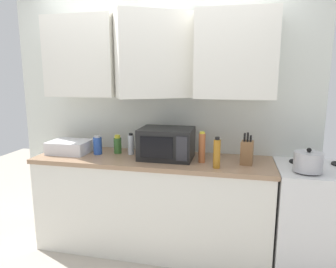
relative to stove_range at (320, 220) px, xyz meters
name	(u,v)px	position (x,y,z in m)	size (l,w,h in m)	color
wall_back_with_cabinets	(158,84)	(-1.48, 0.25, 1.12)	(3.06, 0.63, 2.60)	silver
counter_run	(153,203)	(-1.48, 0.02, 0.00)	(2.19, 0.63, 0.90)	white
stove_range	(320,220)	(0.00, 0.00, 0.00)	(0.76, 0.64, 0.91)	silver
kettle	(308,162)	(-0.17, -0.14, 0.54)	(0.22, 0.22, 0.19)	#B2B2B7
microwave	(167,143)	(-1.34, 0.03, 0.59)	(0.48, 0.37, 0.28)	black
dish_rack	(70,147)	(-2.32, 0.02, 0.51)	(0.38, 0.30, 0.12)	silver
knife_block	(247,152)	(-0.63, -0.01, 0.55)	(0.12, 0.13, 0.28)	brown
bottle_clear_tall	(131,144)	(-1.71, 0.10, 0.55)	(0.06, 0.06, 0.21)	silver
bottle_green_oil	(118,145)	(-1.85, 0.11, 0.53)	(0.07, 0.07, 0.18)	#386B2D
bottle_amber_vinegar	(217,153)	(-0.87, -0.17, 0.57)	(0.06, 0.06, 0.26)	#AD701E
bottle_blue_cleaner	(98,145)	(-2.03, 0.03, 0.53)	(0.08, 0.08, 0.18)	#2D56B7
bottle_spice_jar	(202,147)	(-1.01, -0.03, 0.58)	(0.06, 0.06, 0.27)	#BC6638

